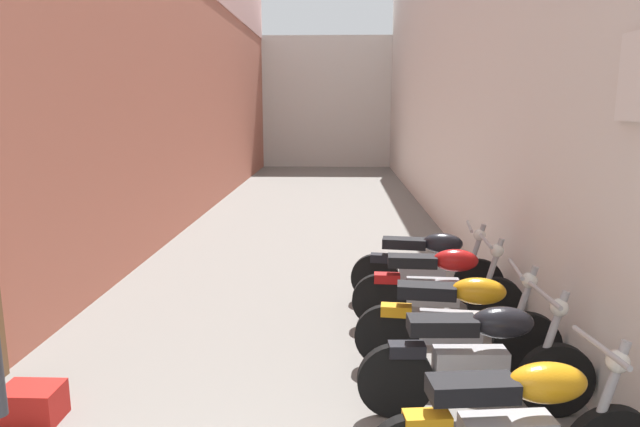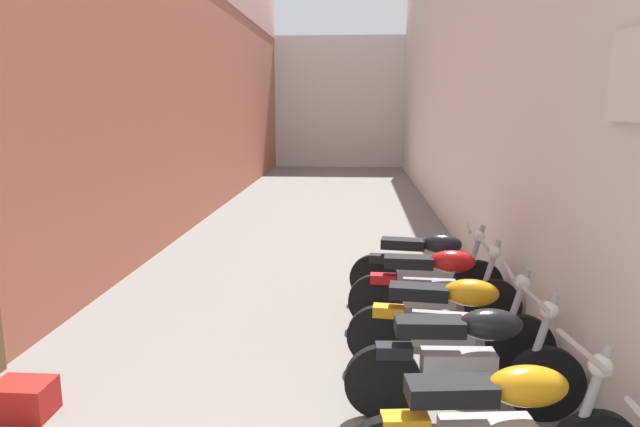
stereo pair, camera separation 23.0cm
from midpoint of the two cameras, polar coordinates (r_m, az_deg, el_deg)
ground_plane at (r=9.87m, az=-1.74°, el=-3.19°), size 37.75×37.75×0.00m
building_right at (r=11.78m, az=12.71°, el=14.79°), size 0.45×21.75×6.51m
building_far_end at (r=23.44m, az=0.44°, el=11.26°), size 8.08×2.00×5.10m
motorcycle_second at (r=3.77m, az=17.70°, el=-20.00°), size 1.85×0.58×1.04m
motorcycle_third at (r=4.59m, az=14.43°, el=-13.97°), size 1.85×0.58×1.04m
motorcycle_fourth at (r=5.27m, az=12.65°, el=-10.53°), size 1.85×0.58×1.04m
motorcycle_fifth at (r=6.20m, az=10.95°, el=-7.17°), size 1.85×0.58×1.04m
motorcycle_sixth at (r=6.94m, az=9.97°, el=-5.19°), size 1.84×0.58×1.04m
plastic_crate at (r=5.13m, az=-28.52°, el=-16.71°), size 0.44×0.32×0.28m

